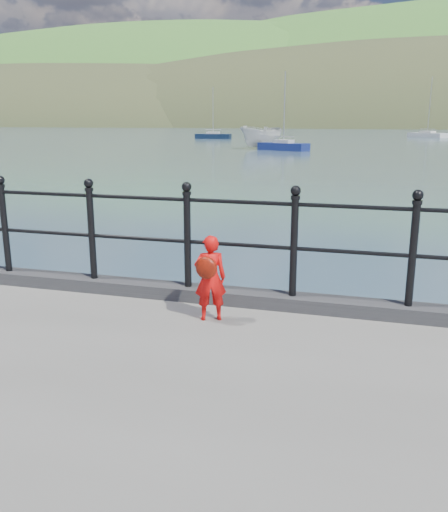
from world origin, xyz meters
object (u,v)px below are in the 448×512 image
(railing, at_px, (239,232))
(child, at_px, (210,277))
(sailboat_deep, at_px, (427,135))
(launch_white, at_px, (261,137))
(sailboat_left, at_px, (213,136))
(sailboat_port, at_px, (283,147))

(railing, distance_m, child, 0.70)
(sailboat_deep, bearing_deg, railing, -52.14)
(child, height_order, launch_white, launch_white)
(child, distance_m, launch_white, 50.53)
(sailboat_left, bearing_deg, sailboat_deep, 24.05)
(sailboat_deep, height_order, sailboat_left, sailboat_deep)
(sailboat_port, distance_m, sailboat_left, 30.80)
(sailboat_port, relative_size, sailboat_left, 0.97)
(railing, relative_size, sailboat_left, 2.39)
(sailboat_port, relative_size, sailboat_deep, 0.79)
(railing, relative_size, sailboat_port, 2.46)
(launch_white, relative_size, sailboat_port, 0.80)
(launch_white, height_order, sailboat_left, sailboat_left)
(sailboat_deep, bearing_deg, child, -52.21)
(railing, bearing_deg, sailboat_left, 107.19)
(sailboat_left, bearing_deg, railing, -73.36)
(sailboat_deep, bearing_deg, sailboat_left, -112.05)
(railing, height_order, child, railing)
(launch_white, bearing_deg, sailboat_deep, 91.60)
(railing, bearing_deg, child, -105.52)
(child, xyz_separation_m, sailboat_deep, (8.54, 87.95, -1.11))
(launch_white, xyz_separation_m, sailboat_port, (2.70, -2.59, -0.80))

